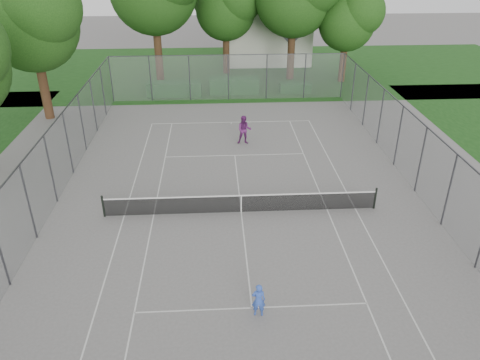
{
  "coord_description": "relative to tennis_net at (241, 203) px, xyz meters",
  "views": [
    {
      "loc": [
        -1.13,
        -18.8,
        11.72
      ],
      "look_at": [
        0.0,
        1.0,
        1.2
      ],
      "focal_mm": 35.0,
      "sensor_mm": 36.0,
      "label": 1
    }
  ],
  "objects": [
    {
      "name": "ground",
      "position": [
        0.0,
        0.0,
        -0.51
      ],
      "size": [
        120.0,
        120.0,
        0.0
      ],
      "primitive_type": "plane",
      "color": "slate",
      "rests_on": "ground"
    },
    {
      "name": "grass_far",
      "position": [
        0.0,
        26.0,
        -0.51
      ],
      "size": [
        60.0,
        20.0,
        0.0
      ],
      "primitive_type": "cube",
      "color": "#174112",
      "rests_on": "ground"
    },
    {
      "name": "court_markings",
      "position": [
        0.0,
        0.0,
        -0.5
      ],
      "size": [
        11.03,
        23.83,
        0.01
      ],
      "color": "beige",
      "rests_on": "ground"
    },
    {
      "name": "tennis_net",
      "position": [
        0.0,
        0.0,
        0.0
      ],
      "size": [
        12.87,
        0.1,
        1.1
      ],
      "color": "black",
      "rests_on": "ground"
    },
    {
      "name": "perimeter_fence",
      "position": [
        0.0,
        0.0,
        1.3
      ],
      "size": [
        18.08,
        34.08,
        3.52
      ],
      "color": "#38383D",
      "rests_on": "ground"
    },
    {
      "name": "tree_far_midleft",
      "position": [
        0.17,
        24.92,
        5.54
      ],
      "size": [
        6.13,
        5.6,
        8.82
      ],
      "color": "#3B2315",
      "rests_on": "ground"
    },
    {
      "name": "tree_far_right",
      "position": [
        10.27,
        21.53,
        4.9
      ],
      "size": [
        5.48,
        5.0,
        7.88
      ],
      "color": "#3B2315",
      "rests_on": "ground"
    },
    {
      "name": "tree_side_back",
      "position": [
        -12.81,
        13.46,
        6.38
      ],
      "size": [
        6.97,
        6.37,
        10.03
      ],
      "color": "#3B2315",
      "rests_on": "ground"
    },
    {
      "name": "hedge_left",
      "position": [
        -4.34,
        18.32,
        0.03
      ],
      "size": [
        4.34,
        1.3,
        1.09
      ],
      "primitive_type": "cube",
      "color": "#164417",
      "rests_on": "ground"
    },
    {
      "name": "hedge_mid",
      "position": [
        0.53,
        18.62,
        0.12
      ],
      "size": [
        4.01,
        1.15,
        1.26
      ],
      "primitive_type": "cube",
      "color": "#164417",
      "rests_on": "ground"
    },
    {
      "name": "hedge_right",
      "position": [
        5.58,
        18.58,
        -0.13
      ],
      "size": [
        2.56,
        0.94,
        0.77
      ],
      "primitive_type": "cube",
      "color": "#164417",
      "rests_on": "ground"
    },
    {
      "name": "house",
      "position": [
        4.22,
        29.6,
        3.74
      ],
      "size": [
        8.49,
        6.58,
        10.57
      ],
      "color": "beige",
      "rests_on": "ground"
    },
    {
      "name": "girl_player",
      "position": [
        0.19,
        -6.72,
        0.14
      ],
      "size": [
        0.5,
        0.34,
        1.31
      ],
      "primitive_type": "imported",
      "rotation": [
        0.0,
        0.0,
        3.08
      ],
      "color": "blue",
      "rests_on": "ground"
    },
    {
      "name": "woman_player",
      "position": [
        0.68,
        8.15,
        0.4
      ],
      "size": [
        0.92,
        0.74,
        1.81
      ],
      "primitive_type": "imported",
      "rotation": [
        0.0,
        0.0,
        -0.06
      ],
      "color": "#632162",
      "rests_on": "ground"
    }
  ]
}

